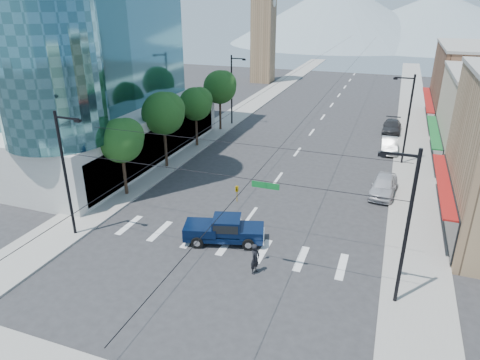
% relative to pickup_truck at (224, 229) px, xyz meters
% --- Properties ---
extents(ground, '(160.00, 160.00, 0.00)m').
position_rel_pickup_truck_xyz_m(ground, '(0.50, -1.76, -0.97)').
color(ground, '#28282B').
rests_on(ground, ground).
extents(sidewalk_left, '(4.00, 120.00, 0.15)m').
position_rel_pickup_truck_xyz_m(sidewalk_left, '(-11.50, 38.24, -0.90)').
color(sidewalk_left, gray).
rests_on(sidewalk_left, ground).
extents(sidewalk_right, '(4.00, 120.00, 0.15)m').
position_rel_pickup_truck_xyz_m(sidewalk_right, '(12.50, 38.24, -0.90)').
color(sidewalk_right, gray).
rests_on(sidewalk_right, ground).
extents(office_tower, '(29.50, 27.00, 30.00)m').
position_rel_pickup_truck_xyz_m(office_tower, '(-25.76, 12.08, 13.48)').
color(office_tower, '#B7B7B2').
rests_on(office_tower, ground).
extents(clock_tower, '(4.80, 4.80, 20.40)m').
position_rel_pickup_truck_xyz_m(clock_tower, '(-16.00, 60.24, 9.67)').
color(clock_tower, '#8C6B4C').
rests_on(clock_tower, ground).
extents(mountain_left, '(80.00, 80.00, 22.00)m').
position_rel_pickup_truck_xyz_m(mountain_left, '(-14.50, 148.24, 10.03)').
color(mountain_left, gray).
rests_on(mountain_left, ground).
extents(mountain_right, '(90.00, 90.00, 18.00)m').
position_rel_pickup_truck_xyz_m(mountain_right, '(20.50, 158.24, 8.03)').
color(mountain_right, gray).
rests_on(mountain_right, ground).
extents(tree_near, '(3.65, 3.64, 6.71)m').
position_rel_pickup_truck_xyz_m(tree_near, '(-10.57, 4.33, 4.02)').
color(tree_near, black).
rests_on(tree_near, ground).
extents(tree_midnear, '(4.09, 4.09, 7.52)m').
position_rel_pickup_truck_xyz_m(tree_midnear, '(-10.57, 11.33, 4.62)').
color(tree_midnear, black).
rests_on(tree_midnear, ground).
extents(tree_midfar, '(3.65, 3.64, 6.71)m').
position_rel_pickup_truck_xyz_m(tree_midfar, '(-10.57, 18.33, 4.02)').
color(tree_midfar, black).
rests_on(tree_midfar, ground).
extents(tree_far, '(4.09, 4.09, 7.52)m').
position_rel_pickup_truck_xyz_m(tree_far, '(-10.57, 25.33, 4.62)').
color(tree_far, black).
rests_on(tree_far, ground).
extents(signal_rig, '(21.80, 0.20, 9.00)m').
position_rel_pickup_truck_xyz_m(signal_rig, '(0.70, -2.76, 3.67)').
color(signal_rig, black).
rests_on(signal_rig, ground).
extents(lamp_pole_nw, '(2.00, 0.25, 9.00)m').
position_rel_pickup_truck_xyz_m(lamp_pole_nw, '(-10.16, 28.24, 3.97)').
color(lamp_pole_nw, black).
rests_on(lamp_pole_nw, ground).
extents(lamp_pole_ne, '(2.00, 0.25, 9.00)m').
position_rel_pickup_truck_xyz_m(lamp_pole_ne, '(11.17, 20.24, 3.97)').
color(lamp_pole_ne, black).
rests_on(lamp_pole_ne, ground).
extents(pickup_truck, '(5.83, 3.38, 1.87)m').
position_rel_pickup_truck_xyz_m(pickup_truck, '(0.00, 0.00, 0.00)').
color(pickup_truck, black).
rests_on(pickup_truck, ground).
extents(pedestrian, '(0.63, 0.81, 1.98)m').
position_rel_pickup_truck_xyz_m(pedestrian, '(3.16, -2.72, 0.02)').
color(pedestrian, black).
rests_on(pedestrian, ground).
extents(parked_car_near, '(2.40, 5.10, 1.69)m').
position_rel_pickup_truck_xyz_m(parked_car_near, '(9.90, 11.84, -0.13)').
color(parked_car_near, silver).
rests_on(parked_car_near, ground).
extents(parked_car_mid, '(1.86, 4.74, 1.54)m').
position_rel_pickup_truck_xyz_m(parked_car_mid, '(9.90, 23.73, -0.21)').
color(parked_car_mid, '#BBBBBB').
rests_on(parked_car_mid, ground).
extents(parked_car_far, '(2.23, 5.31, 1.53)m').
position_rel_pickup_truck_xyz_m(parked_car_far, '(9.90, 31.55, -0.21)').
color(parked_car_far, '#2E2D30').
rests_on(parked_car_far, ground).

